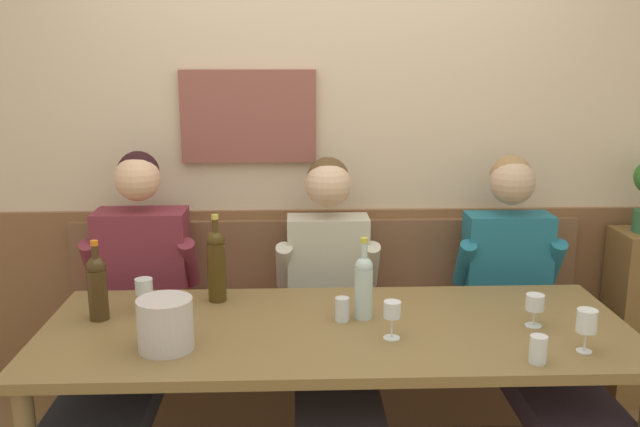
{
  "coord_description": "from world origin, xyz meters",
  "views": [
    {
      "loc": [
        -0.16,
        -2.4,
        1.77
      ],
      "look_at": [
        -0.05,
        0.44,
        1.11
      ],
      "focal_mm": 38.77,
      "sensor_mm": 36.0,
      "label": 1
    }
  ],
  "objects_px": {
    "wall_bench": "(327,355)",
    "water_tumbler_right": "(342,309)",
    "wine_glass_mid_left": "(144,288)",
    "wine_glass_center_rear": "(535,304)",
    "dining_table": "(336,343)",
    "person_center_right_seat": "(331,320)",
    "wine_bottle_green_tall": "(364,285)",
    "person_left_seat": "(530,318)",
    "wine_glass_by_bottle": "(587,323)",
    "wine_bottle_amber_mid": "(216,263)",
    "wine_glass_center_front": "(392,311)",
    "ice_bucket": "(165,324)",
    "person_center_left_seat": "(128,318)",
    "water_tumbler_center": "(538,349)",
    "wine_bottle_clear_water": "(97,286)"
  },
  "relations": [
    {
      "from": "dining_table",
      "to": "wine_glass_center_front",
      "type": "relative_size",
      "value": 15.74
    },
    {
      "from": "wall_bench",
      "to": "wine_bottle_clear_water",
      "type": "distance_m",
      "value": 1.26
    },
    {
      "from": "wine_glass_center_front",
      "to": "water_tumbler_center",
      "type": "height_order",
      "value": "wine_glass_center_front"
    },
    {
      "from": "person_left_seat",
      "to": "wine_glass_center_rear",
      "type": "height_order",
      "value": "person_left_seat"
    },
    {
      "from": "dining_table",
      "to": "person_left_seat",
      "type": "bearing_deg",
      "value": 19.69
    },
    {
      "from": "person_center_right_seat",
      "to": "water_tumbler_center",
      "type": "xyz_separation_m",
      "value": [
        0.67,
        -0.67,
        0.15
      ]
    },
    {
      "from": "dining_table",
      "to": "wine_bottle_amber_mid",
      "type": "bearing_deg",
      "value": 148.53
    },
    {
      "from": "person_center_left_seat",
      "to": "wine_glass_by_bottle",
      "type": "relative_size",
      "value": 8.36
    },
    {
      "from": "water_tumbler_right",
      "to": "person_left_seat",
      "type": "bearing_deg",
      "value": 17.03
    },
    {
      "from": "person_center_right_seat",
      "to": "wine_glass_mid_left",
      "type": "bearing_deg",
      "value": -170.7
    },
    {
      "from": "person_left_seat",
      "to": "wine_glass_center_front",
      "type": "xyz_separation_m",
      "value": [
        -0.68,
        -0.44,
        0.21
      ]
    },
    {
      "from": "person_center_left_seat",
      "to": "wine_glass_center_front",
      "type": "relative_size",
      "value": 9.11
    },
    {
      "from": "wall_bench",
      "to": "wine_bottle_clear_water",
      "type": "bearing_deg",
      "value": -147.44
    },
    {
      "from": "wall_bench",
      "to": "person_left_seat",
      "type": "height_order",
      "value": "person_left_seat"
    },
    {
      "from": "ice_bucket",
      "to": "wall_bench",
      "type": "bearing_deg",
      "value": 55.21
    },
    {
      "from": "person_center_left_seat",
      "to": "wine_glass_center_rear",
      "type": "xyz_separation_m",
      "value": [
        1.66,
        -0.37,
        0.18
      ]
    },
    {
      "from": "wine_bottle_clear_water",
      "to": "wine_glass_mid_left",
      "type": "bearing_deg",
      "value": 26.97
    },
    {
      "from": "wine_glass_by_bottle",
      "to": "wine_bottle_amber_mid",
      "type": "bearing_deg",
      "value": 157.21
    },
    {
      "from": "wall_bench",
      "to": "wine_bottle_amber_mid",
      "type": "distance_m",
      "value": 0.89
    },
    {
      "from": "wall_bench",
      "to": "wine_bottle_clear_water",
      "type": "height_order",
      "value": "wine_bottle_clear_water"
    },
    {
      "from": "person_center_right_seat",
      "to": "wine_bottle_green_tall",
      "type": "bearing_deg",
      "value": -63.8
    },
    {
      "from": "dining_table",
      "to": "person_center_right_seat",
      "type": "relative_size",
      "value": 1.73
    },
    {
      "from": "person_left_seat",
      "to": "ice_bucket",
      "type": "relative_size",
      "value": 6.65
    },
    {
      "from": "person_center_right_seat",
      "to": "person_left_seat",
      "type": "distance_m",
      "value": 0.88
    },
    {
      "from": "person_left_seat",
      "to": "wine_glass_center_rear",
      "type": "relative_size",
      "value": 10.31
    },
    {
      "from": "wine_glass_center_rear",
      "to": "water_tumbler_right",
      "type": "height_order",
      "value": "wine_glass_center_rear"
    },
    {
      "from": "wine_glass_mid_left",
      "to": "wine_glass_center_front",
      "type": "bearing_deg",
      "value": -18.02
    },
    {
      "from": "water_tumbler_center",
      "to": "wall_bench",
      "type": "bearing_deg",
      "value": 122.31
    },
    {
      "from": "wall_bench",
      "to": "wine_bottle_green_tall",
      "type": "bearing_deg",
      "value": -79.82
    },
    {
      "from": "wine_glass_center_front",
      "to": "person_center_right_seat",
      "type": "bearing_deg",
      "value": 114.32
    },
    {
      "from": "wall_bench",
      "to": "water_tumbler_right",
      "type": "relative_size",
      "value": 26.94
    },
    {
      "from": "person_left_seat",
      "to": "wine_bottle_clear_water",
      "type": "bearing_deg",
      "value": -173.52
    },
    {
      "from": "dining_table",
      "to": "wine_bottle_green_tall",
      "type": "height_order",
      "value": "wine_bottle_green_tall"
    },
    {
      "from": "wine_glass_mid_left",
      "to": "wine_glass_center_rear",
      "type": "distance_m",
      "value": 1.56
    },
    {
      "from": "wine_bottle_green_tall",
      "to": "wine_glass_center_rear",
      "type": "xyz_separation_m",
      "value": [
        0.65,
        -0.11,
        -0.05
      ]
    },
    {
      "from": "wine_bottle_green_tall",
      "to": "wine_glass_center_front",
      "type": "distance_m",
      "value": 0.23
    },
    {
      "from": "ice_bucket",
      "to": "water_tumbler_center",
      "type": "height_order",
      "value": "ice_bucket"
    },
    {
      "from": "dining_table",
      "to": "water_tumbler_center",
      "type": "relative_size",
      "value": 23.57
    },
    {
      "from": "wine_bottle_clear_water",
      "to": "wine_glass_mid_left",
      "type": "relative_size",
      "value": 2.35
    },
    {
      "from": "water_tumbler_center",
      "to": "wine_glass_center_front",
      "type": "bearing_deg",
      "value": 154.64
    },
    {
      "from": "person_center_left_seat",
      "to": "person_center_right_seat",
      "type": "bearing_deg",
      "value": -1.53
    },
    {
      "from": "wine_bottle_amber_mid",
      "to": "wine_glass_center_rear",
      "type": "height_order",
      "value": "wine_bottle_amber_mid"
    },
    {
      "from": "wine_glass_mid_left",
      "to": "wine_glass_center_rear",
      "type": "xyz_separation_m",
      "value": [
        1.55,
        -0.22,
        -0.01
      ]
    },
    {
      "from": "wine_glass_mid_left",
      "to": "wine_glass_by_bottle",
      "type": "relative_size",
      "value": 0.87
    },
    {
      "from": "dining_table",
      "to": "wine_bottle_green_tall",
      "type": "relative_size",
      "value": 6.89
    },
    {
      "from": "person_center_left_seat",
      "to": "ice_bucket",
      "type": "xyz_separation_m",
      "value": [
        0.27,
        -0.53,
        0.19
      ]
    },
    {
      "from": "person_center_right_seat",
      "to": "wine_glass_mid_left",
      "type": "xyz_separation_m",
      "value": [
        -0.78,
        -0.13,
        0.2
      ]
    },
    {
      "from": "person_left_seat",
      "to": "ice_bucket",
      "type": "distance_m",
      "value": 1.6
    },
    {
      "from": "wine_glass_center_front",
      "to": "wine_glass_mid_left",
      "type": "xyz_separation_m",
      "value": [
        -0.98,
        0.32,
        -0.01
      ]
    },
    {
      "from": "person_center_left_seat",
      "to": "wine_glass_mid_left",
      "type": "distance_m",
      "value": 0.27
    }
  ]
}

